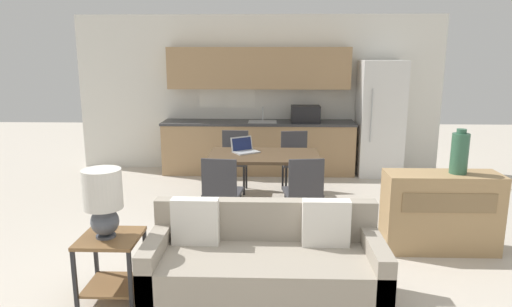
% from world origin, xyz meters
% --- Properties ---
extents(ground_plane, '(20.00, 20.00, 0.00)m').
position_xyz_m(ground_plane, '(0.00, 0.00, 0.00)').
color(ground_plane, beige).
extents(wall_back, '(6.40, 0.07, 2.70)m').
position_xyz_m(wall_back, '(-0.01, 4.63, 1.35)').
color(wall_back, silver).
rests_on(wall_back, ground_plane).
extents(kitchen_counter, '(3.30, 0.65, 2.15)m').
position_xyz_m(kitchen_counter, '(0.01, 4.33, 0.84)').
color(kitchen_counter, tan).
rests_on(kitchen_counter, ground_plane).
extents(refrigerator, '(0.72, 0.70, 1.94)m').
position_xyz_m(refrigerator, '(2.05, 4.25, 0.97)').
color(refrigerator, white).
rests_on(refrigerator, ground_plane).
extents(dining_table, '(1.45, 0.89, 0.75)m').
position_xyz_m(dining_table, '(0.13, 2.37, 0.68)').
color(dining_table, brown).
rests_on(dining_table, ground_plane).
extents(couch, '(1.92, 0.80, 0.85)m').
position_xyz_m(couch, '(0.17, 0.04, 0.34)').
color(couch, '#3D2D1E').
rests_on(couch, ground_plane).
extents(side_table, '(0.49, 0.49, 0.56)m').
position_xyz_m(side_table, '(-1.11, 0.02, 0.38)').
color(side_table, brown).
rests_on(side_table, ground_plane).
extents(table_lamp, '(0.31, 0.31, 0.58)m').
position_xyz_m(table_lamp, '(-1.14, 0.01, 0.89)').
color(table_lamp, '#4C515B').
rests_on(table_lamp, side_table).
extents(credenza, '(1.17, 0.42, 0.84)m').
position_xyz_m(credenza, '(2.00, 1.12, 0.42)').
color(credenza, tan).
rests_on(credenza, ground_plane).
extents(vase, '(0.17, 0.17, 0.46)m').
position_xyz_m(vase, '(2.14, 1.12, 1.05)').
color(vase, '#336047').
rests_on(vase, credenza).
extents(dining_chair_far_right, '(0.47, 0.47, 0.90)m').
position_xyz_m(dining_chair_far_right, '(0.58, 3.18, 0.51)').
color(dining_chair_far_right, '#38383D').
rests_on(dining_chair_far_right, ground_plane).
extents(dining_chair_far_left, '(0.44, 0.44, 0.90)m').
position_xyz_m(dining_chair_far_left, '(-0.33, 3.21, 0.51)').
color(dining_chair_far_left, '#38383D').
rests_on(dining_chair_far_left, ground_plane).
extents(dining_chair_near_right, '(0.47, 0.47, 0.90)m').
position_xyz_m(dining_chair_near_right, '(0.60, 1.57, 0.51)').
color(dining_chair_near_right, '#38383D').
rests_on(dining_chair_near_right, ground_plane).
extents(dining_chair_near_left, '(0.47, 0.47, 0.90)m').
position_xyz_m(dining_chair_near_left, '(-0.34, 1.54, 0.51)').
color(dining_chair_near_left, '#38383D').
rests_on(dining_chair_near_left, ground_plane).
extents(laptop, '(0.41, 0.39, 0.20)m').
position_xyz_m(laptop, '(-0.14, 2.51, 0.80)').
color(laptop, '#B7BABC').
rests_on(laptop, dining_table).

